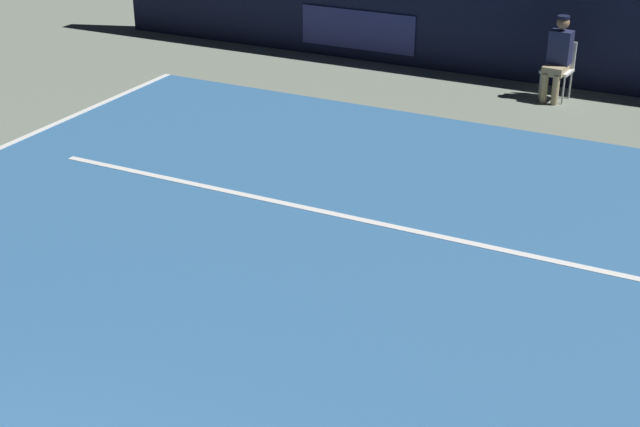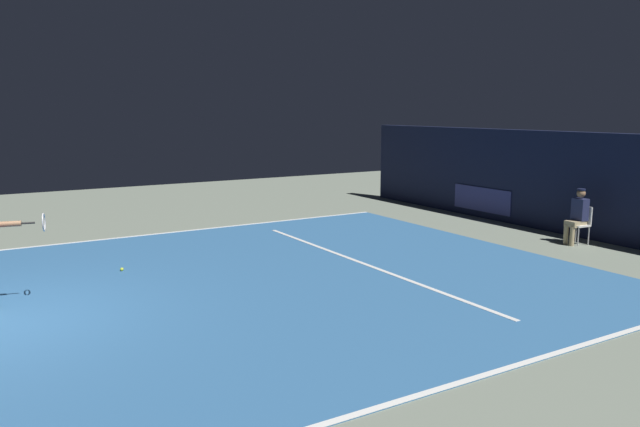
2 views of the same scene
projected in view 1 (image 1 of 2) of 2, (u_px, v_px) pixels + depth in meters
ground_plane at (259, 299)px, 8.75m from camera, size 30.94×30.94×0.00m
court_surface at (259, 298)px, 8.75m from camera, size 10.46×11.60×0.01m
line_service at (348, 217)px, 10.39m from camera, size 8.16×0.10×0.01m
back_wall at (510, 0)px, 14.91m from camera, size 15.32×0.33×2.60m
line_judge_on_chair at (558, 57)px, 14.04m from camera, size 0.47×0.56×1.32m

